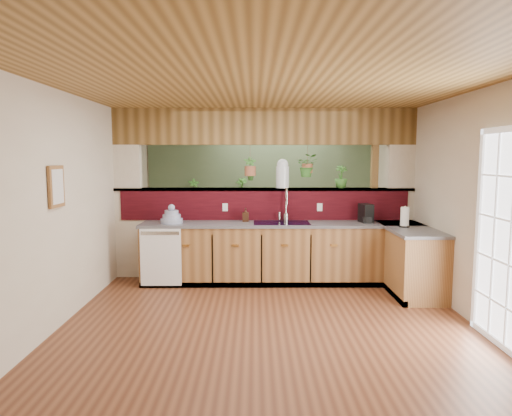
{
  "coord_description": "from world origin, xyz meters",
  "views": [
    {
      "loc": [
        -0.15,
        -5.68,
        1.86
      ],
      "look_at": [
        -0.13,
        0.7,
        1.15
      ],
      "focal_mm": 32.0,
      "sensor_mm": 36.0,
      "label": 1
    }
  ],
  "objects_px": {
    "soap_dispenser": "(246,215)",
    "paper_towel": "(405,217)",
    "faucet": "(286,203)",
    "dish_stack": "(172,217)",
    "glass_jar": "(283,173)",
    "coffee_maker": "(366,214)",
    "shelving_console": "(219,226)"
  },
  "relations": [
    {
      "from": "soap_dispenser",
      "to": "paper_towel",
      "type": "height_order",
      "value": "paper_towel"
    },
    {
      "from": "soap_dispenser",
      "to": "coffee_maker",
      "type": "relative_size",
      "value": 0.75
    },
    {
      "from": "coffee_maker",
      "to": "glass_jar",
      "type": "height_order",
      "value": "glass_jar"
    },
    {
      "from": "faucet",
      "to": "glass_jar",
      "type": "relative_size",
      "value": 1.18
    },
    {
      "from": "faucet",
      "to": "coffee_maker",
      "type": "distance_m",
      "value": 1.2
    },
    {
      "from": "glass_jar",
      "to": "faucet",
      "type": "bearing_deg",
      "value": -79.82
    },
    {
      "from": "paper_towel",
      "to": "faucet",
      "type": "bearing_deg",
      "value": 160.36
    },
    {
      "from": "coffee_maker",
      "to": "glass_jar",
      "type": "relative_size",
      "value": 0.62
    },
    {
      "from": "shelving_console",
      "to": "glass_jar",
      "type": "bearing_deg",
      "value": -37.38
    },
    {
      "from": "faucet",
      "to": "paper_towel",
      "type": "height_order",
      "value": "faucet"
    },
    {
      "from": "soap_dispenser",
      "to": "shelving_console",
      "type": "distance_m",
      "value": 2.28
    },
    {
      "from": "faucet",
      "to": "dish_stack",
      "type": "distance_m",
      "value": 1.71
    },
    {
      "from": "dish_stack",
      "to": "shelving_console",
      "type": "xyz_separation_m",
      "value": [
        0.51,
        2.32,
        -0.49
      ]
    },
    {
      "from": "dish_stack",
      "to": "shelving_console",
      "type": "height_order",
      "value": "dish_stack"
    },
    {
      "from": "faucet",
      "to": "glass_jar",
      "type": "height_order",
      "value": "glass_jar"
    },
    {
      "from": "glass_jar",
      "to": "dish_stack",
      "type": "bearing_deg",
      "value": -165.75
    },
    {
      "from": "soap_dispenser",
      "to": "glass_jar",
      "type": "height_order",
      "value": "glass_jar"
    },
    {
      "from": "dish_stack",
      "to": "paper_towel",
      "type": "bearing_deg",
      "value": -6.58
    },
    {
      "from": "coffee_maker",
      "to": "paper_towel",
      "type": "xyz_separation_m",
      "value": [
        0.43,
        -0.46,
        0.01
      ]
    },
    {
      "from": "faucet",
      "to": "paper_towel",
      "type": "xyz_separation_m",
      "value": [
        1.6,
        -0.57,
        -0.15
      ]
    },
    {
      "from": "soap_dispenser",
      "to": "dish_stack",
      "type": "bearing_deg",
      "value": -171.01
    },
    {
      "from": "faucet",
      "to": "soap_dispenser",
      "type": "distance_m",
      "value": 0.63
    },
    {
      "from": "faucet",
      "to": "glass_jar",
      "type": "distance_m",
      "value": 0.49
    },
    {
      "from": "dish_stack",
      "to": "coffee_maker",
      "type": "relative_size",
      "value": 1.17
    },
    {
      "from": "coffee_maker",
      "to": "paper_towel",
      "type": "relative_size",
      "value": 0.92
    },
    {
      "from": "soap_dispenser",
      "to": "coffee_maker",
      "type": "distance_m",
      "value": 1.79
    },
    {
      "from": "soap_dispenser",
      "to": "coffee_maker",
      "type": "xyz_separation_m",
      "value": [
        1.79,
        -0.09,
        0.02
      ]
    },
    {
      "from": "soap_dispenser",
      "to": "paper_towel",
      "type": "xyz_separation_m",
      "value": [
        2.21,
        -0.55,
        0.03
      ]
    },
    {
      "from": "paper_towel",
      "to": "glass_jar",
      "type": "height_order",
      "value": "glass_jar"
    },
    {
      "from": "paper_towel",
      "to": "shelving_console",
      "type": "xyz_separation_m",
      "value": [
        -2.79,
        2.7,
        -0.54
      ]
    },
    {
      "from": "soap_dispenser",
      "to": "glass_jar",
      "type": "distance_m",
      "value": 0.87
    },
    {
      "from": "shelving_console",
      "to": "soap_dispenser",
      "type": "bearing_deg",
      "value": -53.39
    }
  ]
}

